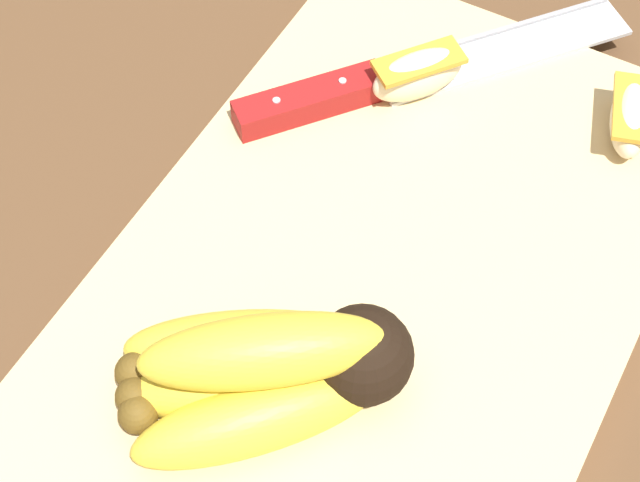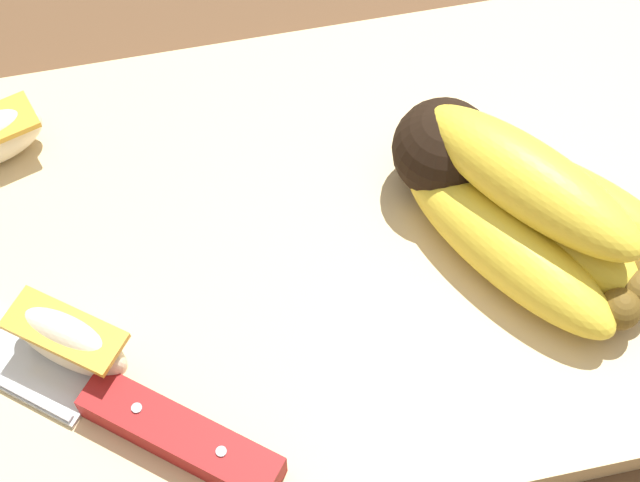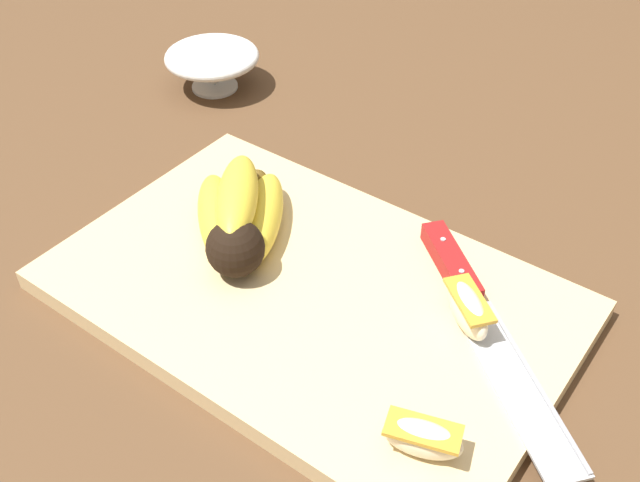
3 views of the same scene
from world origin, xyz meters
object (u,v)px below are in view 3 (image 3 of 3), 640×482
Objects in this scene: apple_wedge_near at (468,309)px; ceramic_bowl at (213,67)px; apple_wedge_middle at (422,438)px; banana_bunch at (239,217)px; chefs_knife at (472,301)px.

apple_wedge_near is 0.52m from ceramic_bowl.
apple_wedge_near is 0.14m from apple_wedge_middle.
banana_bunch reaches higher than ceramic_bowl.
apple_wedge_near is (-0.01, 0.02, 0.01)m from chefs_knife.
chefs_knife is 3.70× the size of apple_wedge_near.
banana_bunch is 0.23m from apple_wedge_near.
apple_wedge_middle is 0.61m from ceramic_bowl.
apple_wedge_near reaches higher than apple_wedge_middle.
apple_wedge_near is at bearing 157.03° from ceramic_bowl.
apple_wedge_near is at bearing -173.39° from banana_bunch.
chefs_knife is 0.50m from ceramic_bowl.
apple_wedge_near is 0.52× the size of ceramic_bowl.
ceramic_bowl reaches higher than chefs_knife.
chefs_knife is at bearing 159.22° from ceramic_bowl.
banana_bunch is at bearing 12.73° from chefs_knife.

